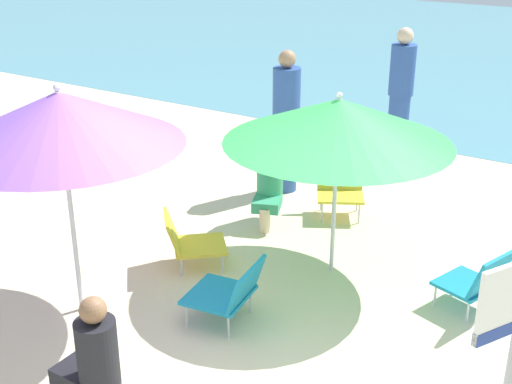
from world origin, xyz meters
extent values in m
plane|color=beige|center=(0.00, 0.00, 0.00)|extent=(40.00, 40.00, 0.00)
cylinder|color=silver|center=(0.08, 1.46, 0.85)|extent=(0.04, 0.04, 1.70)
cone|color=green|center=(0.08, 1.46, 1.50)|extent=(2.08, 2.08, 0.41)
sphere|color=silver|center=(0.08, 1.46, 1.73)|extent=(0.06, 0.06, 0.06)
cylinder|color=silver|center=(-1.45, -0.34, 0.97)|extent=(0.04, 0.04, 1.95)
cone|color=#8E56C6|center=(-1.45, -0.34, 1.73)|extent=(1.95, 1.95, 0.43)
sphere|color=silver|center=(-1.45, -0.34, 1.98)|extent=(0.06, 0.06, 0.06)
cube|color=teal|center=(-0.34, 0.17, 0.24)|extent=(0.56, 0.59, 0.03)
cube|color=teal|center=(-0.08, 0.21, 0.41)|extent=(0.20, 0.54, 0.33)
cylinder|color=silver|center=(-0.50, -0.06, 0.11)|extent=(0.02, 0.02, 0.23)
cylinder|color=silver|center=(-0.56, 0.36, 0.11)|extent=(0.02, 0.02, 0.23)
cylinder|color=silver|center=(-0.12, -0.01, 0.11)|extent=(0.02, 0.02, 0.23)
cylinder|color=silver|center=(-0.17, 0.41, 0.11)|extent=(0.02, 0.02, 0.23)
cube|color=gold|center=(-1.04, 0.85, 0.22)|extent=(0.68, 0.68, 0.03)
cube|color=gold|center=(-1.23, 0.68, 0.39)|extent=(0.41, 0.44, 0.34)
cylinder|color=silver|center=(-1.01, 1.12, 0.10)|extent=(0.02, 0.02, 0.20)
cylinder|color=silver|center=(-0.77, 0.85, 0.10)|extent=(0.02, 0.02, 0.20)
cylinder|color=silver|center=(-1.31, 0.86, 0.10)|extent=(0.02, 0.02, 0.20)
cylinder|color=silver|center=(-1.06, 0.58, 0.10)|extent=(0.02, 0.02, 0.20)
cube|color=teal|center=(1.36, 1.48, 0.23)|extent=(0.55, 0.57, 0.03)
cube|color=teal|center=(1.58, 1.40, 0.43)|extent=(0.29, 0.49, 0.38)
cylinder|color=silver|center=(1.14, 1.36, 0.11)|extent=(0.02, 0.02, 0.22)
cylinder|color=silver|center=(1.26, 1.71, 0.11)|extent=(0.02, 0.02, 0.22)
cylinder|color=silver|center=(1.46, 1.25, 0.11)|extent=(0.02, 0.02, 0.22)
cylinder|color=silver|center=(1.58, 1.60, 0.11)|extent=(0.02, 0.02, 0.22)
cube|color=gold|center=(-0.39, 2.62, 0.25)|extent=(0.65, 0.61, 0.03)
cube|color=gold|center=(-0.49, 2.81, 0.46)|extent=(0.52, 0.38, 0.41)
cylinder|color=silver|center=(-0.13, 2.57, 0.12)|extent=(0.02, 0.02, 0.24)
cylinder|color=silver|center=(-0.49, 2.37, 0.12)|extent=(0.02, 0.02, 0.24)
cylinder|color=silver|center=(-0.29, 2.86, 0.12)|extent=(0.02, 0.02, 0.24)
cylinder|color=silver|center=(-0.64, 2.66, 0.12)|extent=(0.02, 0.02, 0.24)
cylinder|color=#2D519E|center=(-1.31, 2.98, 0.44)|extent=(0.28, 0.28, 0.88)
cylinder|color=#2D519E|center=(-1.31, 2.98, 1.20)|extent=(0.33, 0.33, 0.65)
sphere|color=tan|center=(-1.31, 2.98, 1.63)|extent=(0.21, 0.21, 0.21)
cylinder|color=#2D519E|center=(-0.53, 4.66, 0.47)|extent=(0.28, 0.28, 0.94)
cylinder|color=#2D519E|center=(-0.53, 4.66, 1.27)|extent=(0.33, 0.33, 0.66)
sphere|color=beige|center=(-0.53, 4.66, 1.71)|extent=(0.22, 0.22, 0.22)
cube|color=black|center=(-0.52, -1.22, 0.25)|extent=(0.36, 0.28, 0.12)
cylinder|color=#896042|center=(-0.68, -1.22, 0.13)|extent=(0.12, 0.12, 0.25)
cylinder|color=black|center=(-0.34, -1.22, 0.50)|extent=(0.28, 0.28, 0.50)
sphere|color=#896042|center=(-0.34, -1.22, 0.84)|extent=(0.18, 0.18, 0.18)
cube|color=#389970|center=(-0.96, 1.98, 0.27)|extent=(0.41, 0.44, 0.12)
cylinder|color=beige|center=(-0.90, 1.83, 0.14)|extent=(0.12, 0.12, 0.27)
cylinder|color=#389970|center=(-1.03, 2.14, 0.52)|extent=(0.29, 0.29, 0.50)
sphere|color=beige|center=(-1.03, 2.14, 0.87)|extent=(0.22, 0.22, 0.22)
camera|label=1|loc=(2.57, -3.87, 3.27)|focal=48.07mm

